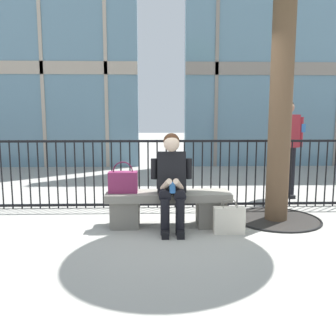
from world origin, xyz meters
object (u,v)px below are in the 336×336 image
Objects in this scene: handbag_on_bench at (123,182)px; bystander_at_railing at (287,141)px; stone_bench at (168,205)px; shopping_bag at (229,220)px; seated_person_with_phone at (172,178)px.

bystander_at_railing reaches higher than handbag_on_bench.
stone_bench is 0.81m from shopping_bag.
stone_bench reaches higher than shopping_bag.
handbag_on_bench is (-0.58, -0.01, 0.32)m from stone_bench.
stone_bench is 0.40m from seated_person_with_phone.
handbag_on_bench is (-0.62, 0.12, -0.06)m from seated_person_with_phone.
handbag_on_bench is at bearing -179.01° from stone_bench.
shopping_bag is at bearing -14.13° from handbag_on_bench.
shopping_bag is at bearing -125.61° from bystander_at_railing.
shopping_bag is at bearing -24.95° from stone_bench.
stone_bench is at bearing -142.82° from bystander_at_railing.
seated_person_with_phone is at bearing -140.16° from bystander_at_railing.
shopping_bag is at bearing -16.99° from seated_person_with_phone.
stone_bench is 1.32× the size of seated_person_with_phone.
bystander_at_railing is at bearing 30.96° from handbag_on_bench.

